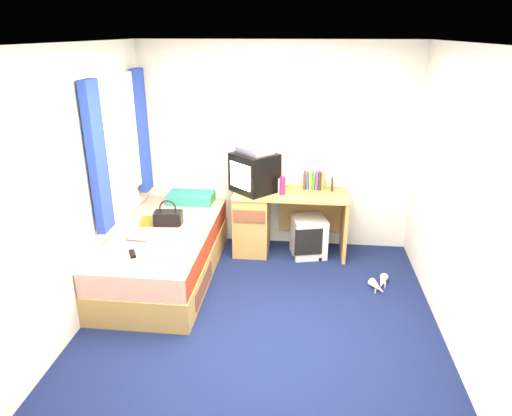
# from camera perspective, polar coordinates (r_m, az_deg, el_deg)

# --- Properties ---
(ground) EXTENTS (3.40, 3.40, 0.00)m
(ground) POSITION_cam_1_polar(r_m,az_deg,el_deg) (4.33, 0.63, -13.77)
(ground) COLOR #0C1438
(ground) RESTS_ON ground
(room_shell) EXTENTS (3.40, 3.40, 3.40)m
(room_shell) POSITION_cam_1_polar(r_m,az_deg,el_deg) (3.69, 0.72, 5.02)
(room_shell) COLOR white
(room_shell) RESTS_ON ground
(bed) EXTENTS (1.01, 2.00, 0.54)m
(bed) POSITION_cam_1_polar(r_m,az_deg,el_deg) (4.98, -11.28, -5.57)
(bed) COLOR tan
(bed) RESTS_ON ground
(pillow) EXTENTS (0.54, 0.35, 0.12)m
(pillow) POSITION_cam_1_polar(r_m,az_deg,el_deg) (5.57, -8.12, 1.30)
(pillow) COLOR #165A94
(pillow) RESTS_ON bed
(desk) EXTENTS (1.30, 0.55, 0.75)m
(desk) POSITION_cam_1_polar(r_m,az_deg,el_deg) (5.39, 1.36, -1.37)
(desk) COLOR tan
(desk) RESTS_ON ground
(storage_cube) EXTENTS (0.45, 0.45, 0.47)m
(storage_cube) POSITION_cam_1_polar(r_m,az_deg,el_deg) (5.39, 6.59, -3.55)
(storage_cube) COLOR silver
(storage_cube) RESTS_ON ground
(crt_tv) EXTENTS (0.61, 0.61, 0.45)m
(crt_tv) POSITION_cam_1_polar(r_m,az_deg,el_deg) (5.22, -0.22, 4.46)
(crt_tv) COLOR black
(crt_tv) RESTS_ON desk
(vcr) EXTENTS (0.47, 0.47, 0.07)m
(vcr) POSITION_cam_1_polar(r_m,az_deg,el_deg) (5.15, -0.19, 7.24)
(vcr) COLOR silver
(vcr) RESTS_ON crt_tv
(book_row) EXTENTS (0.24, 0.13, 0.20)m
(book_row) POSITION_cam_1_polar(r_m,az_deg,el_deg) (5.38, 7.19, 3.44)
(book_row) COLOR maroon
(book_row) RESTS_ON desk
(picture_frame) EXTENTS (0.02, 0.12, 0.14)m
(picture_frame) POSITION_cam_1_polar(r_m,az_deg,el_deg) (5.37, 9.49, 2.93)
(picture_frame) COLOR black
(picture_frame) RESTS_ON desk
(pink_water_bottle) EXTENTS (0.07, 0.07, 0.20)m
(pink_water_bottle) POSITION_cam_1_polar(r_m,az_deg,el_deg) (5.15, 3.31, 2.73)
(pink_water_bottle) COLOR #C81C5A
(pink_water_bottle) RESTS_ON desk
(aerosol_can) EXTENTS (0.06, 0.06, 0.17)m
(aerosol_can) POSITION_cam_1_polar(r_m,az_deg,el_deg) (5.23, 2.89, 2.88)
(aerosol_can) COLOR silver
(aerosol_can) RESTS_ON desk
(handbag) EXTENTS (0.31, 0.19, 0.28)m
(handbag) POSITION_cam_1_polar(r_m,az_deg,el_deg) (4.96, -10.91, -1.17)
(handbag) COLOR black
(handbag) RESTS_ON bed
(towel) EXTENTS (0.33, 0.30, 0.09)m
(towel) POSITION_cam_1_polar(r_m,az_deg,el_deg) (4.57, -8.54, -3.50)
(towel) COLOR white
(towel) RESTS_ON bed
(magazine) EXTENTS (0.26, 0.32, 0.01)m
(magazine) POSITION_cam_1_polar(r_m,az_deg,el_deg) (5.10, -13.07, -1.59)
(magazine) COLOR gold
(magazine) RESTS_ON bed
(water_bottle) EXTENTS (0.20, 0.08, 0.07)m
(water_bottle) POSITION_cam_1_polar(r_m,az_deg,el_deg) (4.67, -14.60, -3.55)
(water_bottle) COLOR silver
(water_bottle) RESTS_ON bed
(colour_swatch_fan) EXTENTS (0.23, 0.15, 0.01)m
(colour_swatch_fan) POSITION_cam_1_polar(r_m,az_deg,el_deg) (4.29, -12.05, -6.09)
(colour_swatch_fan) COLOR gold
(colour_swatch_fan) RESTS_ON bed
(remote_control) EXTENTS (0.12, 0.16, 0.02)m
(remote_control) POSITION_cam_1_polar(r_m,az_deg,el_deg) (4.41, -15.18, -5.55)
(remote_control) COLOR black
(remote_control) RESTS_ON bed
(window_assembly) EXTENTS (0.11, 1.42, 1.40)m
(window_assembly) POSITION_cam_1_polar(r_m,az_deg,el_deg) (4.93, -16.59, 7.91)
(window_assembly) COLOR silver
(window_assembly) RESTS_ON room_shell
(white_heels) EXTENTS (0.23, 0.35, 0.09)m
(white_heels) POSITION_cam_1_polar(r_m,az_deg,el_deg) (4.94, 15.24, -9.20)
(white_heels) COLOR silver
(white_heels) RESTS_ON ground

